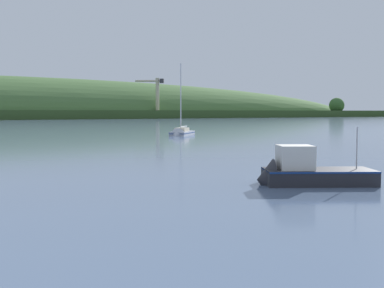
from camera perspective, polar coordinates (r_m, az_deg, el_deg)
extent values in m
sphere|color=#38602D|center=(328.42, 16.25, 4.28)|extent=(9.56, 9.56, 9.56)
cube|color=#4C4C51|center=(240.50, -3.97, 3.20)|extent=(5.33, 5.33, 2.00)
cylinder|color=#BCB293|center=(240.60, -3.98, 5.50)|extent=(1.73, 1.73, 17.32)
cylinder|color=#BCB293|center=(241.51, -5.11, 7.21)|extent=(10.08, 7.81, 0.95)
cube|color=#333338|center=(240.71, -3.48, 7.23)|extent=(2.96, 3.08, 2.08)
cube|color=#ADB2BC|center=(69.52, -1.12, 1.04)|extent=(5.92, 5.60, 1.06)
cone|color=#ADB2BC|center=(66.62, -1.81, 0.92)|extent=(2.48, 2.53, 2.04)
cube|color=navy|center=(69.51, -1.12, 1.27)|extent=(5.93, 5.62, 0.11)
cube|color=#BCB299|center=(69.34, -1.15, 1.67)|extent=(2.99, 2.89, 0.49)
cylinder|color=silver|center=(68.74, -1.29, 5.34)|extent=(0.15, 0.15, 9.34)
cylinder|color=silver|center=(70.28, -0.94, 2.02)|extent=(2.44, 2.20, 0.12)
cube|color=#232328|center=(23.33, 14.28, -3.96)|extent=(5.26, 4.39, 0.95)
cone|color=#232328|center=(22.77, 8.37, -4.07)|extent=(1.66, 2.02, 1.90)
cube|color=navy|center=(23.28, 14.30, -2.90)|extent=(5.28, 4.42, 0.08)
cube|color=silver|center=(22.94, 11.72, -1.50)|extent=(2.10, 2.10, 1.08)
cube|color=#192833|center=(22.77, 10.01, -1.11)|extent=(0.76, 1.17, 0.61)
cylinder|color=#B2B2B7|center=(23.73, 18.36, -0.46)|extent=(0.06, 0.06, 1.90)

